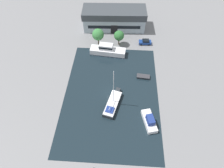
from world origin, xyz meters
TOP-DOWN VIEW (x-y plane):
  - ground_plane at (0.00, 0.00)m, footprint 440.00×440.00m
  - water_canal at (0.00, 0.00)m, footprint 25.79×37.90m
  - warehouse_building at (-0.97, 31.59)m, footprint 22.93×9.40m
  - quay_tree_near_building at (1.17, 21.55)m, footprint 3.37×3.37m
  - quay_tree_by_water at (-5.69, 20.44)m, footprint 3.85×3.85m
  - parked_car at (10.21, 22.35)m, footprint 4.27×2.06m
  - sailboat_moored at (0.62, -3.50)m, footprint 4.88×9.83m
  - motor_cruiser at (-2.35, 16.57)m, footprint 11.81×4.40m
  - small_dinghy at (9.03, 6.76)m, footprint 3.96×2.00m
  - cabin_boat at (9.93, -8.29)m, footprint 3.88×6.73m

SIDE VIEW (x-z plane):
  - ground_plane at x=0.00m, z-range 0.00..0.00m
  - water_canal at x=0.00m, z-range 0.00..0.01m
  - small_dinghy at x=9.03m, z-range 0.01..0.70m
  - sailboat_moored at x=0.62m, z-range -5.58..6.97m
  - parked_car at x=10.21m, z-range 0.01..1.70m
  - cabin_boat at x=9.93m, z-range -0.39..2.35m
  - motor_cruiser at x=-2.35m, z-range -0.50..3.27m
  - quay_tree_near_building at x=1.17m, z-range 0.98..6.36m
  - warehouse_building at x=-0.97m, z-range 0.05..7.36m
  - quay_tree_by_water at x=-5.69m, z-range 1.33..7.88m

